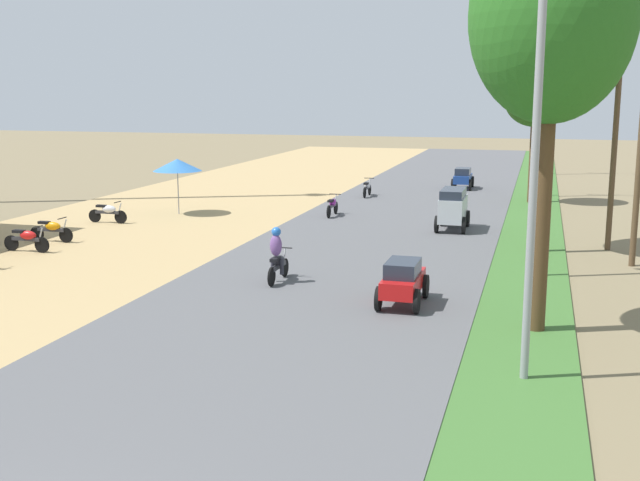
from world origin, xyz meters
name	(u,v)px	position (x,y,z in m)	size (l,w,h in m)	color
parked_motorbike_fifth	(27,238)	(-11.32, 17.35, 0.55)	(1.80, 0.54, 0.94)	black
parked_motorbike_sixth	(52,229)	(-11.58, 19.21, 0.55)	(1.80, 0.54, 0.94)	black
parked_motorbike_seventh	(108,212)	(-11.79, 23.58, 0.55)	(1.80, 0.54, 0.94)	black
vendor_umbrella	(177,165)	(-9.98, 26.69, 2.31)	(2.20, 2.20, 2.52)	#99999E
median_tree_nearest	(552,18)	(6.00, 12.70, 7.23)	(3.70, 3.70, 9.61)	#4C351E
median_tree_second	(550,12)	(5.95, 22.33, 8.22)	(4.21, 4.21, 10.76)	#4C351E
median_tree_third	(536,100)	(5.49, 35.04, 5.14)	(3.03, 3.03, 6.51)	#4C351E
streetlamp_near	(536,134)	(5.80, 9.30, 4.85)	(3.16, 0.20, 8.38)	gray
streetlamp_mid	(539,122)	(5.80, 18.39, 4.72)	(3.16, 0.20, 8.12)	gray
streetlamp_far	(541,117)	(5.80, 37.65, 4.22)	(3.16, 0.20, 7.15)	gray
streetlamp_farthest	(542,103)	(5.80, 49.28, 4.78)	(3.16, 0.20, 8.23)	gray
utility_pole_far	(616,125)	(8.37, 23.54, 4.44)	(1.80, 0.20, 8.51)	brown
car_sedan_red	(403,280)	(2.56, 14.00, 0.74)	(1.10, 2.26, 1.19)	red
car_van_silver	(453,207)	(2.58, 25.78, 1.02)	(1.19, 2.41, 1.67)	#B7BCC1
car_sedan_blue	(463,177)	(1.64, 39.52, 0.74)	(1.10, 2.26, 1.19)	navy
motorbike_foreground_rider	(278,256)	(-1.42, 15.48, 0.86)	(0.54, 1.80, 1.66)	black
motorbike_ahead_second	(333,205)	(-3.03, 27.96, 0.57)	(0.54, 1.80, 0.94)	black
motorbike_ahead_third	(367,187)	(-2.92, 34.81, 0.57)	(0.54, 1.80, 0.94)	black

